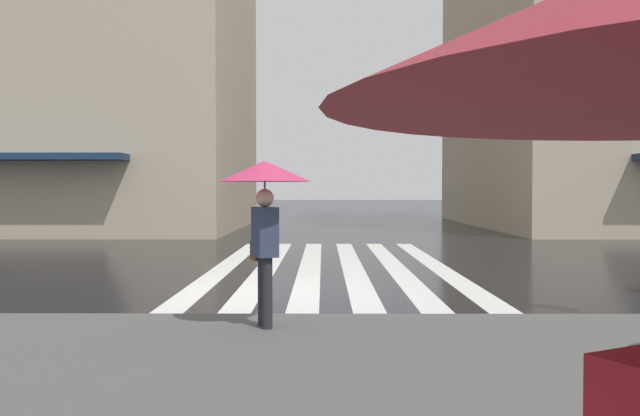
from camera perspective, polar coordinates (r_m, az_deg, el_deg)
ground_plane at (r=12.18m, az=-5.15°, el=-7.04°), size 220.00×220.00×0.00m
zebra_crossing at (r=16.09m, az=0.95°, el=-4.92°), size 13.00×5.50×0.01m
pedestrian_with_floral_umbrella at (r=8.13m, az=-4.73°, el=1.48°), size 1.11×1.11×2.02m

